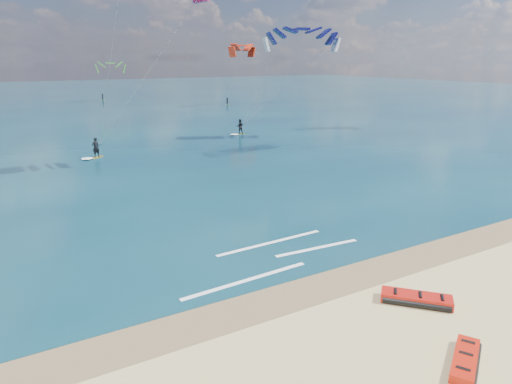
% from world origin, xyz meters
% --- Properties ---
extents(ground, '(320.00, 320.00, 0.00)m').
position_xyz_m(ground, '(0.00, 40.00, 0.00)').
color(ground, tan).
rests_on(ground, ground).
extents(wet_sand_strip, '(320.00, 2.40, 0.01)m').
position_xyz_m(wet_sand_strip, '(0.00, 3.00, 0.00)').
color(wet_sand_strip, brown).
rests_on(wet_sand_strip, ground).
extents(sea, '(320.00, 200.00, 0.04)m').
position_xyz_m(sea, '(0.00, 104.00, 0.02)').
color(sea, '#0A2939').
rests_on(sea, ground).
extents(packed_kite_left, '(2.77, 2.22, 0.37)m').
position_xyz_m(packed_kite_left, '(1.43, -3.50, 0.00)').
color(packed_kite_left, red).
rests_on(packed_kite_left, ground).
extents(packed_kite_mid, '(2.91, 3.00, 0.44)m').
position_xyz_m(packed_kite_mid, '(3.10, -0.05, 0.00)').
color(packed_kite_mid, red).
rests_on(packed_kite_mid, ground).
extents(kitesurfer_main, '(11.75, 10.80, 18.00)m').
position_xyz_m(kitesurfer_main, '(0.07, 30.49, 9.15)').
color(kitesurfer_main, yellow).
rests_on(kitesurfer_main, sea).
extents(kitesurfer_far, '(13.12, 8.78, 14.53)m').
position_xyz_m(kitesurfer_far, '(19.61, 37.62, 7.45)').
color(kitesurfer_far, gold).
rests_on(kitesurfer_far, sea).
extents(shoreline_foam, '(10.52, 3.63, 0.01)m').
position_xyz_m(shoreline_foam, '(0.60, 6.49, 0.04)').
color(shoreline_foam, white).
rests_on(shoreline_foam, ground).
extents(distant_kites, '(73.48, 41.53, 11.90)m').
position_xyz_m(distant_kites, '(-5.14, 80.77, 5.48)').
color(distant_kites, '#F548B9').
rests_on(distant_kites, ground).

